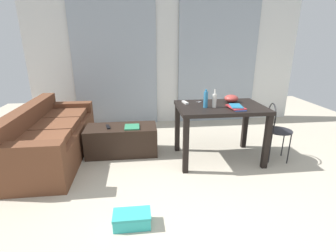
# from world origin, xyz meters

# --- Properties ---
(ground_plane) EXTENTS (8.32, 8.32, 0.00)m
(ground_plane) POSITION_xyz_m (0.00, 1.33, 0.00)
(ground_plane) COLOR #B2A893
(wall_back) EXTENTS (5.35, 0.10, 2.64)m
(wall_back) POSITION_xyz_m (0.00, 3.47, 1.32)
(wall_back) COLOR silver
(wall_back) RESTS_ON ground
(curtains) EXTENTS (3.65, 0.03, 2.41)m
(curtains) POSITION_xyz_m (0.00, 3.38, 1.21)
(curtains) COLOR #99A3AD
(curtains) RESTS_ON ground
(couch) EXTENTS (0.84, 2.09, 0.76)m
(couch) POSITION_xyz_m (-1.90, 1.88, 0.31)
(couch) COLOR brown
(couch) RESTS_ON ground
(coffee_table) EXTENTS (1.05, 0.49, 0.43)m
(coffee_table) POSITION_xyz_m (-0.88, 1.90, 0.22)
(coffee_table) COLOR black
(coffee_table) RESTS_ON ground
(craft_table) EXTENTS (1.19, 0.80, 0.80)m
(craft_table) POSITION_xyz_m (0.52, 1.55, 0.68)
(craft_table) COLOR black
(craft_table) RESTS_ON ground
(wire_chair) EXTENTS (0.36, 0.39, 0.84)m
(wire_chair) POSITION_xyz_m (1.30, 1.43, 0.52)
(wire_chair) COLOR black
(wire_chair) RESTS_ON ground
(bottle_near) EXTENTS (0.06, 0.06, 0.24)m
(bottle_near) POSITION_xyz_m (0.28, 1.47, 0.91)
(bottle_near) COLOR teal
(bottle_near) RESTS_ON craft_table
(bottle_far) EXTENTS (0.06, 0.06, 0.24)m
(bottle_far) POSITION_xyz_m (0.40, 1.47, 0.89)
(bottle_far) COLOR beige
(bottle_far) RESTS_ON craft_table
(bowl) EXTENTS (0.20, 0.20, 0.11)m
(bowl) POSITION_xyz_m (0.73, 1.73, 0.85)
(bowl) COLOR #9E3833
(bowl) RESTS_ON craft_table
(book_stack) EXTENTS (0.20, 0.29, 0.04)m
(book_stack) POSITION_xyz_m (0.67, 1.36, 0.82)
(book_stack) COLOR #33519E
(book_stack) RESTS_ON craft_table
(tv_remote_on_table) EXTENTS (0.07, 0.17, 0.02)m
(tv_remote_on_table) POSITION_xyz_m (0.06, 1.74, 0.81)
(tv_remote_on_table) COLOR #B7B7B2
(tv_remote_on_table) RESTS_ON craft_table
(scissors) EXTENTS (0.12, 0.11, 0.00)m
(scissors) POSITION_xyz_m (0.30, 1.81, 0.80)
(scissors) COLOR #9EA0A5
(scissors) RESTS_ON craft_table
(tv_remote_primary) EXTENTS (0.08, 0.17, 0.02)m
(tv_remote_primary) POSITION_xyz_m (-1.06, 1.88, 0.44)
(tv_remote_primary) COLOR black
(tv_remote_primary) RESTS_ON coffee_table
(magazine) EXTENTS (0.21, 0.25, 0.02)m
(magazine) POSITION_xyz_m (-0.71, 1.84, 0.44)
(magazine) COLOR #2D7F56
(magazine) RESTS_ON coffee_table
(shoebox) EXTENTS (0.35, 0.20, 0.14)m
(shoebox) POSITION_xyz_m (-0.70, 0.26, 0.07)
(shoebox) COLOR #33B2AD
(shoebox) RESTS_ON ground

